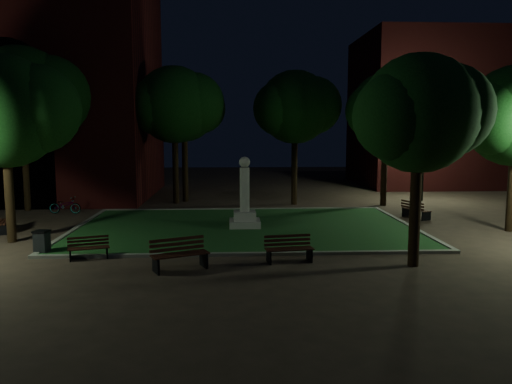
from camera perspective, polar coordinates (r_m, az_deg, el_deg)
ground at (r=20.98m, az=-1.14°, el=-5.20°), size 80.00×80.00×0.00m
lawn at (r=22.93m, az=-1.29°, el=-4.04°), size 15.00×10.00×0.08m
lawn_kerb at (r=22.93m, az=-1.29°, el=-4.00°), size 15.40×10.40×0.12m
monument at (r=22.77m, az=-1.30°, el=-1.78°), size 1.40×1.40×3.20m
building_far at (r=44.60m, az=22.04°, el=8.54°), size 16.00×10.00×12.00m
tree_west at (r=21.89m, az=-26.59°, el=8.23°), size 5.42×4.42×7.40m
tree_north_wl at (r=30.84m, az=-9.13°, el=9.82°), size 5.69×4.65×8.31m
tree_north_er at (r=30.02m, az=4.66°, el=9.64°), size 5.32×4.34×8.00m
tree_ne at (r=30.45m, az=14.82°, el=9.12°), size 5.22×4.26×7.81m
tree_se at (r=16.94m, az=18.41°, el=8.48°), size 4.69×3.83×6.91m
tree_nw at (r=30.41m, az=-24.99°, el=9.69°), size 6.93×5.66×9.03m
tree_far_north at (r=31.50m, az=-8.06°, el=9.26°), size 4.81×3.93×7.68m
lamppost_nw at (r=32.93m, az=-22.48°, el=4.47°), size 1.18×0.28×4.72m
lamppost_ne at (r=33.24m, az=18.64°, el=4.68°), size 1.18×0.28×4.74m
bench_near_left at (r=16.34m, az=-8.74°, el=-7.13°), size 1.93×1.33×1.00m
bench_near_right at (r=17.15m, az=3.77°, el=-6.56°), size 1.70×0.80×0.90m
bench_west_near at (r=18.47m, az=-18.59°, el=-6.13°), size 1.47×0.87×0.76m
bench_left_side at (r=24.63m, az=-26.63°, el=-3.13°), size 1.00×1.72×0.89m
bench_right_side at (r=26.64m, az=17.74°, el=-1.99°), size 1.12×1.72×0.89m
trash_bin at (r=19.73m, az=-23.27°, el=-5.28°), size 0.57×0.57×0.86m
bicycle at (r=28.67m, az=-21.00°, el=-1.44°), size 1.78×0.77×0.91m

